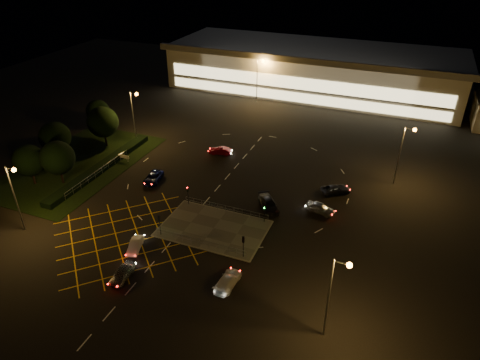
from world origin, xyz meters
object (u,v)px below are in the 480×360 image
at_px(car_queue_white, 135,245).
at_px(signal_sw, 159,221).
at_px(signal_se, 243,242).
at_px(car_far_dkgrey, 268,204).
at_px(signal_ne, 265,209).
at_px(car_left_blue, 153,178).
at_px(car_right_silver, 320,208).
at_px(signal_nw, 188,191).
at_px(car_near_silver, 122,273).
at_px(car_east_grey, 336,189).
at_px(car_circ_red, 220,151).
at_px(car_approach_white, 228,281).

bearing_deg(car_queue_white, signal_sw, 50.35).
xyz_separation_m(signal_se, car_far_dkgrey, (-0.60, 11.61, -1.60)).
height_order(signal_sw, signal_se, same).
bearing_deg(signal_ne, car_left_blue, 169.05).
bearing_deg(car_right_silver, signal_nw, 119.20).
relative_size(signal_nw, car_near_silver, 0.76).
relative_size(car_near_silver, car_east_grey, 0.87).
bearing_deg(car_near_silver, car_queue_white, 103.03).
height_order(car_near_silver, car_queue_white, car_near_silver).
distance_m(signal_ne, car_left_blue, 21.13).
relative_size(signal_sw, car_circ_red, 0.77).
relative_size(signal_ne, car_far_dkgrey, 0.60).
bearing_deg(car_far_dkgrey, signal_ne, -116.59).
distance_m(signal_sw, car_left_blue, 14.89).
xyz_separation_m(signal_nw, car_right_silver, (18.75, 5.52, -1.64)).
xyz_separation_m(signal_se, signal_nw, (-12.00, 7.99, 0.00)).
xyz_separation_m(car_near_silver, car_east_grey, (19.74, 28.40, -0.05)).
height_order(car_near_silver, car_approach_white, car_near_silver).
height_order(signal_sw, car_approach_white, signal_sw).
relative_size(signal_sw, signal_ne, 1.00).
bearing_deg(car_approach_white, car_queue_white, -3.40).
bearing_deg(signal_nw, car_right_silver, 16.41).
xyz_separation_m(signal_sw, car_circ_red, (-2.52, 25.11, -1.69)).
bearing_deg(car_east_grey, car_right_silver, 135.61).
height_order(signal_nw, car_far_dkgrey, signal_nw).
bearing_deg(car_right_silver, car_near_silver, 152.83).
bearing_deg(car_left_blue, car_far_dkgrey, -11.13).
bearing_deg(car_circ_red, signal_sw, -6.21).
xyz_separation_m(signal_sw, signal_nw, (0.00, 7.99, 0.00)).
distance_m(car_near_silver, car_approach_white, 12.57).
height_order(signal_sw, car_right_silver, signal_sw).
relative_size(car_far_dkgrey, car_approach_white, 1.12).
relative_size(signal_ne, car_circ_red, 0.77).
bearing_deg(signal_ne, car_approach_white, -89.41).
bearing_deg(car_east_grey, car_far_dkgrey, 99.09).
height_order(signal_se, car_right_silver, signal_se).
bearing_deg(signal_nw, car_queue_white, -97.35).
bearing_deg(car_right_silver, car_east_grey, 2.90).
relative_size(signal_nw, car_left_blue, 0.66).
bearing_deg(signal_se, car_queue_white, 15.46).
bearing_deg(car_right_silver, signal_se, 166.24).
xyz_separation_m(car_near_silver, car_circ_red, (-2.59, 33.89, -0.03)).
height_order(signal_nw, car_circ_red, signal_nw).
height_order(car_queue_white, car_approach_white, car_approach_white).
xyz_separation_m(signal_sw, car_approach_white, (12.14, -5.25, -1.69)).
height_order(signal_se, car_far_dkgrey, signal_se).
relative_size(signal_se, car_approach_white, 0.67).
height_order(car_near_silver, car_right_silver, car_right_silver).
distance_m(car_queue_white, car_right_silver, 26.61).
height_order(signal_ne, car_east_grey, signal_ne).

